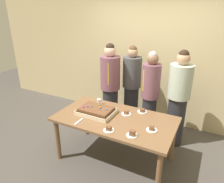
{
  "coord_description": "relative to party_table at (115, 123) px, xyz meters",
  "views": [
    {
      "loc": [
        1.22,
        -2.46,
        2.3
      ],
      "look_at": [
        -0.13,
        0.15,
        1.11
      ],
      "focal_mm": 33.37,
      "sensor_mm": 36.0,
      "label": 1
    }
  ],
  "objects": [
    {
      "name": "ground_plane",
      "position": [
        0.0,
        0.0,
        -0.67
      ],
      "size": [
        12.0,
        12.0,
        0.0
      ],
      "primitive_type": "plane",
      "color": "#4C4742"
    },
    {
      "name": "interior_back_panel",
      "position": [
        0.0,
        1.6,
        0.83
      ],
      "size": [
        8.0,
        0.12,
        3.0
      ],
      "primitive_type": "cube",
      "color": "#CCB784",
      "rests_on": "ground_plane"
    },
    {
      "name": "party_table",
      "position": [
        0.0,
        0.0,
        0.0
      ],
      "size": [
        1.79,
        0.96,
        0.76
      ],
      "color": "brown",
      "rests_on": "ground_plane"
    },
    {
      "name": "sheet_cake",
      "position": [
        -0.32,
        -0.01,
        0.13
      ],
      "size": [
        0.56,
        0.4,
        0.12
      ],
      "color": "beige",
      "rests_on": "party_table"
    },
    {
      "name": "plated_slice_near_left",
      "position": [
        0.59,
        -0.08,
        0.1
      ],
      "size": [
        0.15,
        0.15,
        0.07
      ],
      "color": "white",
      "rests_on": "party_table"
    },
    {
      "name": "plated_slice_near_right",
      "position": [
        0.1,
        0.18,
        0.1
      ],
      "size": [
        0.15,
        0.15,
        0.06
      ],
      "color": "white",
      "rests_on": "party_table"
    },
    {
      "name": "plated_slice_far_left",
      "position": [
        0.08,
        -0.35,
        0.1
      ],
      "size": [
        0.15,
        0.15,
        0.06
      ],
      "color": "white",
      "rests_on": "party_table"
    },
    {
      "name": "plated_slice_far_right",
      "position": [
        0.3,
        0.36,
        0.1
      ],
      "size": [
        0.15,
        0.15,
        0.06
      ],
      "color": "white",
      "rests_on": "party_table"
    },
    {
      "name": "plated_slice_center_front",
      "position": [
        0.41,
        -0.32,
        0.11
      ],
      "size": [
        0.15,
        0.15,
        0.08
      ],
      "color": "white",
      "rests_on": "party_table"
    },
    {
      "name": "drink_cup_nearest",
      "position": [
        -0.45,
        0.29,
        0.13
      ],
      "size": [
        0.07,
        0.07,
        0.1
      ],
      "primitive_type": "cylinder",
      "color": "white",
      "rests_on": "party_table"
    },
    {
      "name": "cake_server_utensil",
      "position": [
        -0.42,
        -0.34,
        0.09
      ],
      "size": [
        0.03,
        0.2,
        0.01
      ],
      "primitive_type": "cube",
      "color": "silver",
      "rests_on": "party_table"
    },
    {
      "name": "person_serving_front",
      "position": [
        -0.21,
        1.16,
        0.17
      ],
      "size": [
        0.36,
        0.36,
        1.64
      ],
      "rotation": [
        0.0,
        0.0,
        -1.66
      ],
      "color": "#28282D",
      "rests_on": "ground_plane"
    },
    {
      "name": "person_green_shirt_behind",
      "position": [
        0.74,
        0.89,
        0.2
      ],
      "size": [
        0.38,
        0.38,
        1.7
      ],
      "rotation": [
        0.0,
        0.0,
        -2.44
      ],
      "color": "#28282D",
      "rests_on": "ground_plane"
    },
    {
      "name": "person_striped_tie_right",
      "position": [
        -0.53,
        0.86,
        0.21
      ],
      "size": [
        0.37,
        0.37,
        1.7
      ],
      "rotation": [
        0.0,
        0.0,
        -1.33
      ],
      "color": "#28282D",
      "rests_on": "ground_plane"
    },
    {
      "name": "person_far_right_suit",
      "position": [
        0.28,
        0.8,
        0.19
      ],
      "size": [
        0.31,
        0.31,
        1.65
      ],
      "rotation": [
        0.0,
        0.0,
        -2.21
      ],
      "color": "#28282D",
      "rests_on": "ground_plane"
    }
  ]
}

